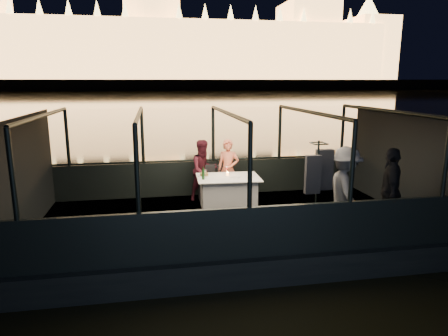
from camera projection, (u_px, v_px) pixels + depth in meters
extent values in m
plane|color=black|center=(159.00, 97.00, 85.78)|extent=(500.00, 500.00, 0.00)
cube|color=black|center=(227.00, 240.00, 8.85)|extent=(8.60, 4.40, 1.00)
cube|color=black|center=(227.00, 219.00, 8.75)|extent=(8.00, 4.00, 0.04)
cube|color=black|center=(213.00, 177.00, 10.57)|extent=(8.00, 0.08, 0.90)
cube|color=black|center=(249.00, 233.00, 6.72)|extent=(8.00, 0.08, 0.90)
cube|color=#423D33|center=(154.00, 86.00, 210.58)|extent=(400.00, 140.00, 6.00)
cube|color=silver|center=(228.00, 193.00, 9.36)|extent=(1.50, 1.12, 0.77)
cube|color=black|center=(208.00, 184.00, 9.93)|extent=(0.46, 0.46, 0.88)
cube|color=black|center=(225.00, 183.00, 10.03)|extent=(0.53, 0.53, 0.86)
imported|color=#DD6F50|center=(228.00, 170.00, 10.05)|extent=(0.65, 0.54, 1.53)
imported|color=#3D111B|center=(204.00, 171.00, 9.98)|extent=(0.89, 0.79, 1.53)
imported|color=silver|center=(345.00, 191.00, 7.75)|extent=(0.75, 1.18, 1.73)
imported|color=black|center=(390.00, 191.00, 7.77)|extent=(0.85, 1.09, 1.72)
cylinder|color=#153C17|center=(203.00, 173.00, 9.03)|extent=(0.07, 0.07, 0.29)
cylinder|color=olive|center=(204.00, 175.00, 9.35)|extent=(0.24, 0.24, 0.08)
cylinder|color=#FF9A3F|center=(227.00, 174.00, 9.42)|extent=(0.07, 0.07, 0.08)
cylinder|color=silver|center=(235.00, 176.00, 9.30)|extent=(0.32, 0.32, 0.02)
cylinder|color=silver|center=(203.00, 176.00, 9.37)|extent=(0.31, 0.31, 0.02)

